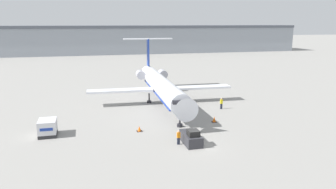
{
  "coord_description": "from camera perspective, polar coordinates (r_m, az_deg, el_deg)",
  "views": [
    {
      "loc": [
        -12.12,
        -33.98,
        14.11
      ],
      "look_at": [
        0.0,
        13.51,
        3.29
      ],
      "focal_mm": 35.0,
      "sensor_mm": 36.0,
      "label": 1
    }
  ],
  "objects": [
    {
      "name": "ground_plane",
      "position": [
        38.74,
        5.01,
        -8.96
      ],
      "size": [
        600.0,
        600.0,
        0.0
      ],
      "primitive_type": "plane",
      "color": "gray"
    },
    {
      "name": "pushback_tug",
      "position": [
        39.24,
        4.02,
        -7.52
      ],
      "size": [
        1.81,
        3.95,
        1.95
      ],
      "color": "#2D2D33",
      "rests_on": "ground"
    },
    {
      "name": "luggage_cart",
      "position": [
        44.46,
        -20.23,
        -5.45
      ],
      "size": [
        2.18,
        2.97,
        2.08
      ],
      "color": "#232326",
      "rests_on": "ground"
    },
    {
      "name": "airplane_main",
      "position": [
        57.48,
        -1.19,
        1.64
      ],
      "size": [
        25.7,
        33.22,
        10.76
      ],
      "color": "silver",
      "rests_on": "ground"
    },
    {
      "name": "traffic_cone_right",
      "position": [
        47.9,
        8.05,
        -4.31
      ],
      "size": [
        0.67,
        0.67,
        0.83
      ],
      "color": "black",
      "rests_on": "ground"
    },
    {
      "name": "worker_by_wing",
      "position": [
        55.1,
        9.28,
        -1.49
      ],
      "size": [
        0.4,
        0.26,
        1.88
      ],
      "color": "#232838",
      "rests_on": "ground"
    },
    {
      "name": "traffic_cone_left",
      "position": [
        43.69,
        -5.01,
        -5.99
      ],
      "size": [
        0.71,
        0.71,
        0.69
      ],
      "color": "black",
      "rests_on": "ground"
    },
    {
      "name": "worker_near_tug",
      "position": [
        38.84,
        1.85,
        -7.43
      ],
      "size": [
        0.4,
        0.24,
        1.74
      ],
      "color": "#232838",
      "rests_on": "ground"
    },
    {
      "name": "terminal_building",
      "position": [
        154.65,
        -9.94,
        9.4
      ],
      "size": [
        180.0,
        16.8,
        12.74
      ],
      "color": "#8C939E",
      "rests_on": "ground"
    }
  ]
}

